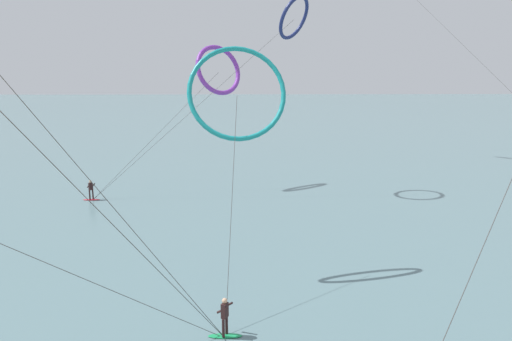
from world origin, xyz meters
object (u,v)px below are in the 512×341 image
object	(u,v)px
surfer_emerald	(225,320)
surfer_crimson	(91,191)
kite_violet	(218,70)
kite_teal	(237,93)
kite_navy	(294,18)

from	to	relation	value
surfer_emerald	surfer_crimson	size ratio (longest dim) A/B	1.00
surfer_crimson	kite_violet	world-z (taller)	kite_violet
surfer_crimson	kite_teal	size ratio (longest dim) A/B	0.14
kite_teal	kite_violet	bearing A→B (deg)	88.78
surfer_crimson	kite_teal	bearing A→B (deg)	-93.72
kite_navy	kite_teal	xyz separation A→B (m)	(-4.40, -16.69, -5.32)
surfer_emerald	kite_teal	world-z (taller)	kite_teal
surfer_crimson	kite_navy	distance (m)	22.15
kite_violet	kite_teal	size ratio (longest dim) A/B	1.08
surfer_emerald	kite_violet	world-z (taller)	kite_violet
surfer_crimson	kite_violet	size ratio (longest dim) A/B	0.13
surfer_emerald	kite_violet	size ratio (longest dim) A/B	0.13
surfer_emerald	kite_navy	xyz separation A→B (m)	(4.83, 23.19, 14.10)
surfer_crimson	kite_teal	xyz separation A→B (m)	(12.51, -14.27, 8.78)
kite_violet	surfer_emerald	bearing A→B (deg)	-123.78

